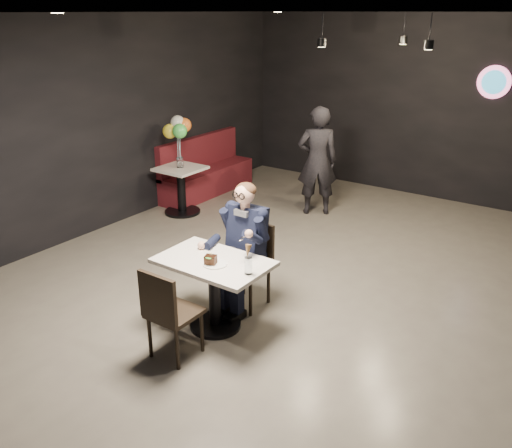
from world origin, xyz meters
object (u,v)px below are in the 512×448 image
Objects in this scene: balloon_vase at (180,162)px; passerby at (317,161)px; main_table at (215,294)px; sundae_glass at (248,266)px; side_table at (181,188)px; seated_man at (247,244)px; chair_far at (247,267)px; chair_near at (175,311)px; booth_bench at (207,166)px.

balloon_vase is 2.13m from passerby.
main_table is 3.47m from balloon_vase.
side_table is (-2.99, 2.35, -0.43)m from sundae_glass.
chair_far is at bearing 0.00° from seated_man.
seated_man is at bearing 89.62° from chair_near.
main_table is 1.20× the size of chair_near.
side_table is (-2.55, 2.89, -0.05)m from chair_near.
seated_man is 3.11m from side_table.
booth_bench reaches higher than balloon_vase.
sundae_glass is 3.79m from passerby.
seated_man reaches higher than side_table.
sundae_glass is 0.08× the size of booth_bench.
seated_man is at bearing -44.14° from booth_bench.
passerby reaches higher than chair_far.
passerby is (-0.81, 2.98, 0.39)m from chair_far.
passerby is (-0.81, 3.53, 0.47)m from main_table.
booth_bench is at bearing 135.86° from chair_far.
sundae_glass is 0.20× the size of side_table.
balloon_vase is at bearing 141.86° from sundae_glass.
main_table is 0.56m from chair_far.
passerby is (1.74, 1.22, 0.44)m from side_table.
seated_man reaches higher than booth_bench.
passerby is (-0.81, 4.11, 0.39)m from chair_near.
balloon_vase is (-2.55, 2.31, 0.45)m from main_table.
chair_far is at bearing 90.00° from main_table.
sundae_glass is (0.45, -0.04, 0.46)m from main_table.
chair_near is 3.87m from balloon_vase.
main_table is 3.66m from passerby.
balloon_vase is 0.09× the size of passerby.
main_table is at bearing -49.33° from booth_bench.
chair_far reaches higher than balloon_vase.
side_table is (-2.55, 1.76, -0.31)m from seated_man.
main_table is at bearing -90.00° from seated_man.
chair_near is at bearing -129.78° from sundae_glass.
passerby reaches higher than seated_man.
seated_man is 8.74× the size of sundae_glass.
chair_near reaches higher than balloon_vase.
booth_bench is at bearing 125.83° from chair_near.
booth_bench is (-2.85, 3.31, 0.12)m from main_table.
balloon_vase is at bearing 145.31° from seated_man.
passerby is (-0.81, 2.98, 0.13)m from seated_man.
seated_man is (0.00, 1.13, 0.26)m from chair_near.
seated_man reaches higher than balloon_vase.
chair_near is 0.46× the size of booth_bench.
chair_near is 3.85m from side_table.
chair_far is 3.12m from balloon_vase.
seated_man reaches higher than main_table.
seated_man reaches higher than chair_near.
balloon_vase is at bearing 145.31° from chair_far.
booth_bench reaches higher than main_table.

